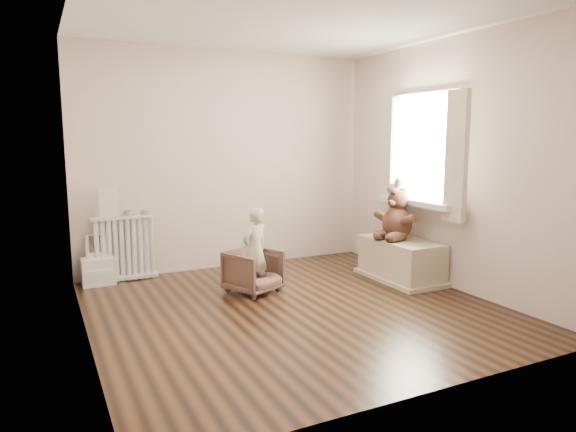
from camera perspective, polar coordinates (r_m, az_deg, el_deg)
name	(u,v)px	position (r m, az deg, el deg)	size (l,w,h in m)	color
floor	(295,308)	(4.86, 0.77, -10.21)	(3.60, 3.60, 0.01)	black
ceiling	(295,17)	(4.72, 0.84, 21.25)	(3.60, 3.60, 0.01)	white
back_wall	(227,161)	(6.26, -6.74, 6.11)	(3.60, 0.02, 2.60)	beige
front_wall	(435,185)	(3.12, 16.03, 3.32)	(3.60, 0.02, 2.60)	beige
left_wall	(79,175)	(4.12, -22.18, 4.23)	(0.02, 3.60, 2.60)	beige
right_wall	(448,164)	(5.66, 17.35, 5.51)	(0.02, 3.60, 2.60)	beige
window	(426,149)	(5.85, 15.09, 7.16)	(0.03, 0.90, 1.10)	white
window_sill	(418,202)	(5.83, 14.20, 1.47)	(0.22, 1.10, 0.06)	silver
curtain_left	(456,157)	(5.36, 18.21, 6.28)	(0.06, 0.26, 1.30)	beige
curtain_right	(386,154)	(6.22, 10.82, 6.83)	(0.06, 0.26, 1.30)	beige
radiator	(125,246)	(5.96, -17.66, -3.20)	(0.69, 0.13, 0.72)	silver
paper_doll	(108,202)	(5.86, -19.34, 1.47)	(0.20, 0.02, 0.33)	beige
tin_a	(128,213)	(5.90, -17.31, 0.28)	(0.09, 0.09, 0.05)	#A59E8C
tin_b	(145,213)	(5.93, -15.66, 0.36)	(0.09, 0.09, 0.05)	#A59E8C
toy_vanity	(98,260)	(5.92, -20.39, -4.56)	(0.34, 0.24, 0.54)	silver
armchair	(253,271)	(5.30, -3.87, -6.15)	(0.47, 0.48, 0.44)	brown
child	(255,250)	(5.20, -3.68, -3.80)	(0.32, 0.21, 0.87)	silver
toy_bench	(401,262)	(5.90, 12.44, -4.99)	(0.51, 0.96, 0.45)	beige
teddy_bear	(397,220)	(5.85, 12.06, -0.41)	(0.46, 0.36, 0.56)	#311B12
plush_cat	(395,188)	(6.12, 11.75, 3.11)	(0.16, 0.26, 0.22)	gray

